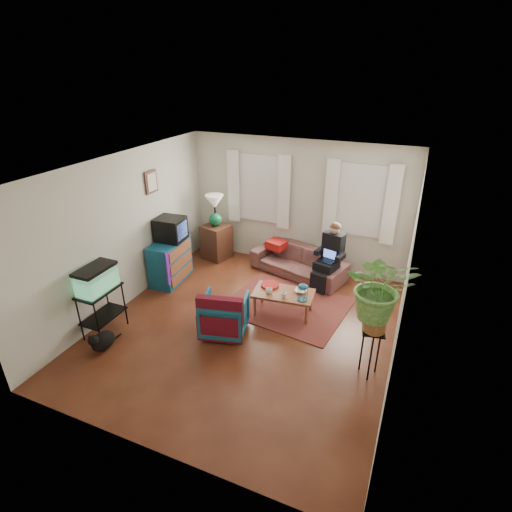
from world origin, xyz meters
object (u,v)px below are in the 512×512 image
at_px(side_table, 216,242).
at_px(aquarium_stand, 103,312).
at_px(plant_stand, 370,352).
at_px(dresser, 170,261).
at_px(coffee_table, 283,303).
at_px(armchair, 224,313).
at_px(sofa, 299,257).

relative_size(side_table, aquarium_stand, 0.97).
relative_size(aquarium_stand, plant_stand, 1.05).
xyz_separation_m(dresser, coffee_table, (2.40, -0.25, -0.21)).
distance_m(dresser, armchair, 2.05).
bearing_deg(side_table, sofa, -1.55).
height_order(aquarium_stand, armchair, aquarium_stand).
distance_m(side_table, armchair, 2.73).
height_order(sofa, aquarium_stand, aquarium_stand).
distance_m(aquarium_stand, armchair, 1.89).
height_order(side_table, dresser, dresser).
bearing_deg(side_table, dresser, -105.19).
relative_size(aquarium_stand, coffee_table, 0.77).
xyz_separation_m(side_table, coffee_table, (2.06, -1.50, -0.17)).
xyz_separation_m(dresser, plant_stand, (3.97, -1.19, -0.05)).
xyz_separation_m(aquarium_stand, coffee_table, (2.41, 1.59, -0.18)).
bearing_deg(coffee_table, dresser, 168.34).
height_order(side_table, coffee_table, side_table).
relative_size(sofa, armchair, 2.74).
distance_m(sofa, side_table, 1.88).
bearing_deg(sofa, dresser, -135.56).
distance_m(coffee_table, plant_stand, 1.83).
relative_size(sofa, aquarium_stand, 2.49).
bearing_deg(sofa, aquarium_stand, -110.23).
relative_size(aquarium_stand, armchair, 1.10).
distance_m(side_table, plant_stand, 4.37).
bearing_deg(armchair, dresser, -45.61).
bearing_deg(armchair, coffee_table, -141.63).
bearing_deg(dresser, armchair, -36.84).
bearing_deg(plant_stand, dresser, 163.29).
bearing_deg(plant_stand, coffee_table, 148.93).
relative_size(dresser, coffee_table, 0.92).
bearing_deg(plant_stand, side_table, 146.04).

